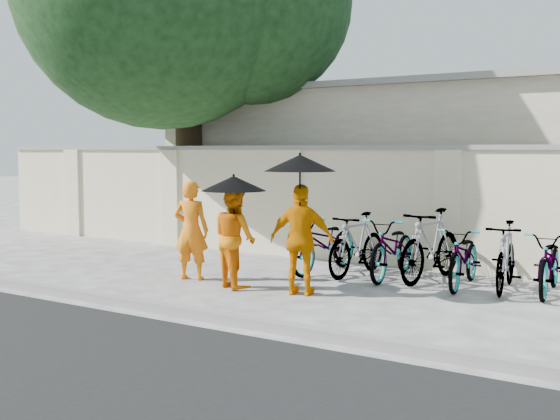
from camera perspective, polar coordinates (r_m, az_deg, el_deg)
The scene contains 16 objects.
ground at distance 10.16m, azimuth -3.37°, elevation -6.45°, with size 80.00×80.00×0.00m, color #BDBDBD.
kerb at distance 8.86m, azimuth -9.95°, elevation -7.81°, with size 40.00×0.16×0.12m, color gray.
compound_wall at distance 12.28m, azimuth 9.30°, elevation 0.18°, with size 20.00×0.30×2.00m, color beige.
building_behind at distance 15.52m, azimuth 18.39°, elevation 3.19°, with size 14.00×6.00×3.20m, color beige.
monk_left at distance 10.88m, azimuth -7.23°, elevation -1.64°, with size 0.56×0.37×1.53m, color orange.
monk_center at distance 10.21m, azimuth -3.72°, elevation -2.21°, with size 0.71×0.56×1.47m, color orange.
parasol_center at distance 10.05m, azimuth -3.79°, elevation 2.17°, with size 0.94×0.94×0.80m.
monk_right at distance 9.64m, azimuth 1.76°, elevation -2.44°, with size 0.90×0.37×1.53m, color #D77800.
parasol_right at distance 9.49m, azimuth 1.63°, elevation 3.83°, with size 0.98×0.98×1.07m.
bike_0 at distance 11.47m, azimuth 3.66°, elevation -2.68°, with size 0.65×1.85×0.97m, color gray.
bike_1 at distance 11.20m, azimuth 6.27°, elevation -2.80°, with size 0.47×1.67×1.00m, color gray.
bike_2 at distance 11.04m, azimuth 9.17°, elevation -3.06°, with size 0.64×1.83×0.96m, color gray.
bike_3 at distance 10.89m, azimuth 12.17°, elevation -2.83°, with size 0.52×1.84×1.11m, color gray.
bike_4 at distance 10.55m, azimuth 14.77°, elevation -3.72°, with size 0.59×1.70×0.89m, color gray.
bike_5 at distance 10.41m, azimuth 17.88°, elevation -3.64°, with size 0.47×1.65×0.99m, color gray.
bike_6 at distance 10.39m, azimuth 21.13°, elevation -4.01°, with size 0.59×1.70×0.89m, color gray.
Camera 1 is at (5.90, -8.02, 2.00)m, focal length 45.00 mm.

